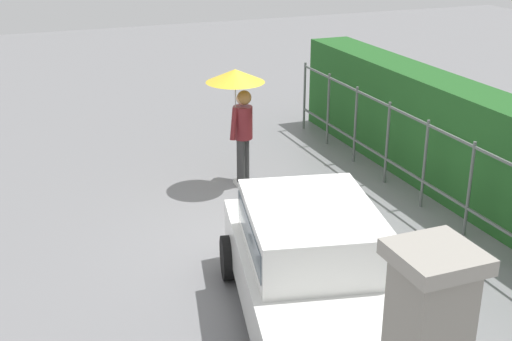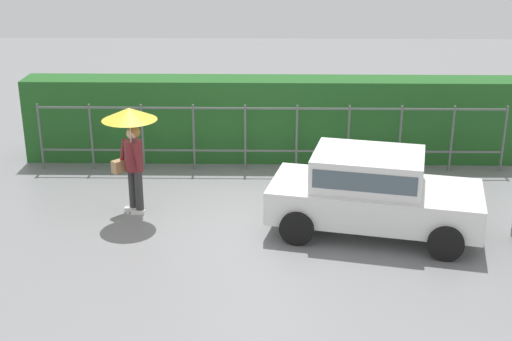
% 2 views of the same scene
% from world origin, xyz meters
% --- Properties ---
extents(ground_plane, '(40.00, 40.00, 0.00)m').
position_xyz_m(ground_plane, '(0.00, 0.00, 0.00)').
color(ground_plane, slate).
extents(car, '(3.97, 2.50, 1.48)m').
position_xyz_m(car, '(1.97, -0.67, 0.80)').
color(car, white).
rests_on(car, ground).
extents(pedestrian, '(1.01, 1.01, 2.10)m').
position_xyz_m(pedestrian, '(-2.42, 0.04, 1.59)').
color(pedestrian, '#333333').
rests_on(pedestrian, ground).
extents(fence_section, '(10.28, 0.05, 1.50)m').
position_xyz_m(fence_section, '(0.18, 2.51, 0.82)').
color(fence_section, '#59605B').
rests_on(fence_section, ground).
extents(hedge_row, '(11.23, 0.90, 1.90)m').
position_xyz_m(hedge_row, '(0.18, 3.32, 0.95)').
color(hedge_row, '#235B23').
rests_on(hedge_row, ground).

